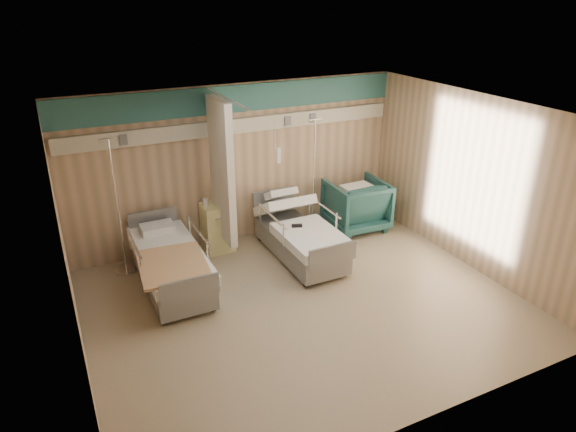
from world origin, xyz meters
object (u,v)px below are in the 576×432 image
Objects in this scene: visitor_armchair at (356,205)px; iv_stand_right at (313,209)px; bedside_cabinet at (218,227)px; iv_stand_left at (123,246)px; bed_left at (171,269)px; bed_right at (300,241)px.

iv_stand_right is (-0.80, 0.24, -0.04)m from visitor_armchair.
bedside_cabinet is 1.60m from iv_stand_left.
iv_stand_right is (1.86, -0.06, 0.02)m from bedside_cabinet.
bed_left is 2.54× the size of bedside_cabinet.
iv_stand_left is (-3.46, -0.01, 0.01)m from iv_stand_right.
iv_stand_right is 3.46m from iv_stand_left.
visitor_armchair is at bearing -3.19° from iv_stand_left.
bed_right is at bearing 24.91° from visitor_armchair.
visitor_armchair is at bearing -17.00° from iv_stand_right.
iv_stand_left is at bearing -179.90° from iv_stand_right.
bed_left is 1.39m from bedside_cabinet.
iv_stand_left is (-0.55, 0.84, 0.14)m from bed_left.
bedside_cabinet is 2.67m from visitor_armchair.
bed_left is at bearing 180.00° from bed_right.
iv_stand_left is (-1.60, -0.06, 0.03)m from bedside_cabinet.
bed_left is 1.00× the size of iv_stand_right.
bed_left is at bearing -56.61° from iv_stand_left.
iv_stand_right is at bearing 0.10° from iv_stand_left.
bed_right is 1.11m from iv_stand_right.
bed_left is 0.97× the size of iv_stand_left.
iv_stand_right reaches higher than visitor_armchair.
bedside_cabinet is 1.86m from iv_stand_right.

